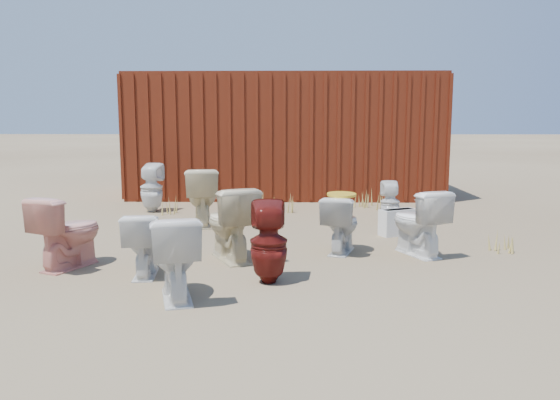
{
  "coord_description": "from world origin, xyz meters",
  "views": [
    {
      "loc": [
        0.14,
        -6.04,
        1.54
      ],
      "look_at": [
        0.0,
        0.6,
        0.55
      ],
      "focal_mm": 35.0,
      "sensor_mm": 36.0,
      "label": 1
    }
  ],
  "objects_px": {
    "toilet_front_a": "(144,244)",
    "toilet_back_e": "(390,202)",
    "toilet_front_e": "(418,222)",
    "toilet_back_beige_right": "(202,197)",
    "toilet_back_beige_left": "(230,223)",
    "toilet_front_pink": "(68,232)",
    "toilet_back_a": "(152,188)",
    "shipping_container": "(285,136)",
    "toilet_front_maroon": "(269,242)",
    "loose_tank": "(398,222)",
    "toilet_front_c": "(175,257)",
    "toilet_back_yellowlid": "(341,224)"
  },
  "relations": [
    {
      "from": "toilet_front_a",
      "to": "toilet_back_e",
      "type": "bearing_deg",
      "value": -142.6
    },
    {
      "from": "toilet_front_e",
      "to": "toilet_back_beige_right",
      "type": "relative_size",
      "value": 0.9
    },
    {
      "from": "toilet_front_a",
      "to": "toilet_back_beige_right",
      "type": "relative_size",
      "value": 0.76
    },
    {
      "from": "toilet_back_beige_left",
      "to": "toilet_front_pink",
      "type": "bearing_deg",
      "value": -13.75
    },
    {
      "from": "toilet_front_e",
      "to": "toilet_back_a",
      "type": "xyz_separation_m",
      "value": [
        -3.77,
        2.83,
        0.03
      ]
    },
    {
      "from": "shipping_container",
      "to": "toilet_front_e",
      "type": "distance_m",
      "value": 5.42
    },
    {
      "from": "toilet_front_a",
      "to": "toilet_back_e",
      "type": "relative_size",
      "value": 1.02
    },
    {
      "from": "toilet_front_maroon",
      "to": "loose_tank",
      "type": "bearing_deg",
      "value": -131.65
    },
    {
      "from": "toilet_front_a",
      "to": "toilet_front_c",
      "type": "relative_size",
      "value": 0.86
    },
    {
      "from": "toilet_back_beige_right",
      "to": "loose_tank",
      "type": "height_order",
      "value": "toilet_back_beige_right"
    },
    {
      "from": "toilet_front_c",
      "to": "toilet_back_yellowlid",
      "type": "distance_m",
      "value": 2.31
    },
    {
      "from": "toilet_front_pink",
      "to": "toilet_front_c",
      "type": "distance_m",
      "value": 1.64
    },
    {
      "from": "toilet_back_beige_right",
      "to": "toilet_front_maroon",
      "type": "bearing_deg",
      "value": 101.09
    },
    {
      "from": "toilet_front_maroon",
      "to": "toilet_back_beige_left",
      "type": "xyz_separation_m",
      "value": [
        -0.46,
        0.84,
        0.02
      ]
    },
    {
      "from": "toilet_front_c",
      "to": "toilet_back_a",
      "type": "bearing_deg",
      "value": -89.15
    },
    {
      "from": "toilet_back_yellowlid",
      "to": "toilet_back_e",
      "type": "xyz_separation_m",
      "value": [
        0.89,
        1.81,
        -0.02
      ]
    },
    {
      "from": "toilet_front_e",
      "to": "toilet_back_yellowlid",
      "type": "height_order",
      "value": "toilet_front_e"
    },
    {
      "from": "toilet_front_pink",
      "to": "toilet_front_c",
      "type": "bearing_deg",
      "value": 167.45
    },
    {
      "from": "toilet_back_beige_left",
      "to": "toilet_front_c",
      "type": "bearing_deg",
      "value": 50.53
    },
    {
      "from": "toilet_front_pink",
      "to": "toilet_front_maroon",
      "type": "relative_size",
      "value": 0.98
    },
    {
      "from": "shipping_container",
      "to": "toilet_front_e",
      "type": "xyz_separation_m",
      "value": [
        1.58,
        -5.12,
        -0.82
      ]
    },
    {
      "from": "toilet_front_c",
      "to": "toilet_front_pink",
      "type": "bearing_deg",
      "value": -52.35
    },
    {
      "from": "toilet_front_a",
      "to": "toilet_front_c",
      "type": "height_order",
      "value": "toilet_front_c"
    },
    {
      "from": "toilet_front_pink",
      "to": "loose_tank",
      "type": "bearing_deg",
      "value": -131.85
    },
    {
      "from": "shipping_container",
      "to": "loose_tank",
      "type": "bearing_deg",
      "value": -68.94
    },
    {
      "from": "toilet_front_a",
      "to": "toilet_back_yellowlid",
      "type": "distance_m",
      "value": 2.26
    },
    {
      "from": "toilet_front_e",
      "to": "toilet_back_yellowlid",
      "type": "xyz_separation_m",
      "value": [
        -0.86,
        0.09,
        -0.05
      ]
    },
    {
      "from": "toilet_back_a",
      "to": "toilet_back_beige_left",
      "type": "relative_size",
      "value": 0.99
    },
    {
      "from": "toilet_back_yellowlid",
      "to": "toilet_back_beige_right",
      "type": "bearing_deg",
      "value": -22.08
    },
    {
      "from": "toilet_front_c",
      "to": "toilet_front_e",
      "type": "distance_m",
      "value": 2.91
    },
    {
      "from": "toilet_front_pink",
      "to": "toilet_back_e",
      "type": "xyz_separation_m",
      "value": [
        3.78,
        2.53,
        -0.07
      ]
    },
    {
      "from": "loose_tank",
      "to": "toilet_front_maroon",
      "type": "bearing_deg",
      "value": -152.76
    },
    {
      "from": "toilet_front_pink",
      "to": "toilet_front_e",
      "type": "height_order",
      "value": "toilet_front_pink"
    },
    {
      "from": "shipping_container",
      "to": "loose_tank",
      "type": "xyz_separation_m",
      "value": [
        1.56,
        -4.06,
        -1.02
      ]
    },
    {
      "from": "toilet_front_e",
      "to": "toilet_back_e",
      "type": "distance_m",
      "value": 1.91
    },
    {
      "from": "shipping_container",
      "to": "toilet_front_c",
      "type": "relative_size",
      "value": 8.09
    },
    {
      "from": "toilet_back_beige_right",
      "to": "toilet_back_e",
      "type": "bearing_deg",
      "value": 174.46
    },
    {
      "from": "toilet_back_beige_left",
      "to": "toilet_back_yellowlid",
      "type": "height_order",
      "value": "toilet_back_beige_left"
    },
    {
      "from": "shipping_container",
      "to": "toilet_back_e",
      "type": "distance_m",
      "value": 3.7
    },
    {
      "from": "shipping_container",
      "to": "toilet_front_pink",
      "type": "bearing_deg",
      "value": -110.76
    },
    {
      "from": "shipping_container",
      "to": "toilet_back_beige_left",
      "type": "distance_m",
      "value": 5.47
    },
    {
      "from": "shipping_container",
      "to": "toilet_back_a",
      "type": "relative_size",
      "value": 7.41
    },
    {
      "from": "toilet_back_a",
      "to": "toilet_back_beige_right",
      "type": "xyz_separation_m",
      "value": [
        1.03,
        -1.15,
        0.02
      ]
    },
    {
      "from": "toilet_front_c",
      "to": "toilet_back_e",
      "type": "bearing_deg",
      "value": -140.98
    },
    {
      "from": "toilet_back_beige_right",
      "to": "toilet_back_e",
      "type": "distance_m",
      "value": 2.78
    },
    {
      "from": "toilet_back_yellowlid",
      "to": "loose_tank",
      "type": "relative_size",
      "value": 1.33
    },
    {
      "from": "toilet_front_c",
      "to": "toilet_back_a",
      "type": "height_order",
      "value": "toilet_back_a"
    },
    {
      "from": "toilet_back_a",
      "to": "toilet_back_e",
      "type": "distance_m",
      "value": 3.91
    },
    {
      "from": "toilet_front_c",
      "to": "toilet_back_a",
      "type": "distance_m",
      "value": 4.63
    },
    {
      "from": "toilet_front_c",
      "to": "shipping_container",
      "type": "bearing_deg",
      "value": -113.17
    }
  ]
}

